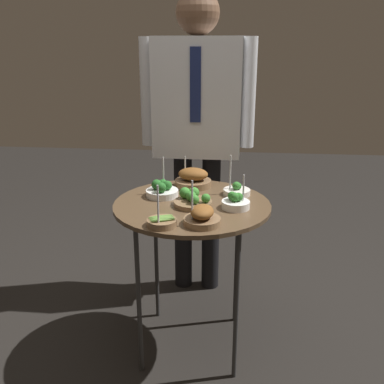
{
  "coord_description": "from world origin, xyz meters",
  "views": [
    {
      "loc": [
        0.17,
        -1.72,
        1.36
      ],
      "look_at": [
        0.0,
        0.0,
        0.77
      ],
      "focal_mm": 40.0,
      "sensor_mm": 36.0,
      "label": 1
    }
  ],
  "objects_px": {
    "serving_cart": "(192,214)",
    "bowl_broccoli_front_left": "(193,200)",
    "waiter_figure": "(197,113)",
    "bowl_asparagus_near_rim": "(162,222)",
    "bowl_broccoli_center": "(162,190)",
    "bowl_broccoli_back_left": "(236,202)",
    "bowl_broccoli_far_rim": "(237,190)",
    "bowl_roast_front_right": "(193,179)",
    "bowl_roast_back_right": "(202,216)"
  },
  "relations": [
    {
      "from": "bowl_asparagus_near_rim",
      "to": "serving_cart",
      "type": "bearing_deg",
      "value": 71.17
    },
    {
      "from": "serving_cart",
      "to": "bowl_roast_back_right",
      "type": "distance_m",
      "value": 0.25
    },
    {
      "from": "bowl_roast_back_right",
      "to": "waiter_figure",
      "type": "distance_m",
      "value": 0.82
    },
    {
      "from": "bowl_roast_back_right",
      "to": "bowl_broccoli_center",
      "type": "bearing_deg",
      "value": 124.05
    },
    {
      "from": "bowl_roast_back_right",
      "to": "bowl_broccoli_front_left",
      "type": "bearing_deg",
      "value": 105.37
    },
    {
      "from": "bowl_broccoli_center",
      "to": "bowl_broccoli_far_rim",
      "type": "relative_size",
      "value": 0.94
    },
    {
      "from": "serving_cart",
      "to": "bowl_broccoli_front_left",
      "type": "bearing_deg",
      "value": -77.73
    },
    {
      "from": "bowl_broccoli_center",
      "to": "bowl_broccoli_front_left",
      "type": "height_order",
      "value": "bowl_broccoli_center"
    },
    {
      "from": "bowl_roast_front_right",
      "to": "waiter_figure",
      "type": "bearing_deg",
      "value": 91.41
    },
    {
      "from": "serving_cart",
      "to": "bowl_roast_back_right",
      "type": "bearing_deg",
      "value": -75.0
    },
    {
      "from": "bowl_broccoli_back_left",
      "to": "bowl_broccoli_center",
      "type": "bearing_deg",
      "value": 160.53
    },
    {
      "from": "bowl_broccoli_far_rim",
      "to": "bowl_asparagus_near_rim",
      "type": "relative_size",
      "value": 1.06
    },
    {
      "from": "bowl_broccoli_front_left",
      "to": "bowl_broccoli_far_rim",
      "type": "height_order",
      "value": "bowl_broccoli_far_rim"
    },
    {
      "from": "serving_cart",
      "to": "waiter_figure",
      "type": "bearing_deg",
      "value": 92.8
    },
    {
      "from": "bowl_broccoli_back_left",
      "to": "waiter_figure",
      "type": "distance_m",
      "value": 0.68
    },
    {
      "from": "bowl_broccoli_center",
      "to": "bowl_broccoli_back_left",
      "type": "distance_m",
      "value": 0.35
    },
    {
      "from": "waiter_figure",
      "to": "bowl_broccoli_center",
      "type": "bearing_deg",
      "value": -104.12
    },
    {
      "from": "bowl_asparagus_near_rim",
      "to": "bowl_broccoli_back_left",
      "type": "bearing_deg",
      "value": 38.07
    },
    {
      "from": "bowl_broccoli_center",
      "to": "bowl_roast_front_right",
      "type": "distance_m",
      "value": 0.2
    },
    {
      "from": "bowl_broccoli_center",
      "to": "bowl_roast_back_right",
      "type": "relative_size",
      "value": 0.96
    },
    {
      "from": "bowl_broccoli_center",
      "to": "bowl_broccoli_far_rim",
      "type": "bearing_deg",
      "value": 9.27
    },
    {
      "from": "serving_cart",
      "to": "bowl_broccoli_front_left",
      "type": "xyz_separation_m",
      "value": [
        0.01,
        -0.03,
        0.08
      ]
    },
    {
      "from": "bowl_broccoli_far_rim",
      "to": "waiter_figure",
      "type": "relative_size",
      "value": 0.11
    },
    {
      "from": "bowl_broccoli_front_left",
      "to": "waiter_figure",
      "type": "height_order",
      "value": "waiter_figure"
    },
    {
      "from": "serving_cart",
      "to": "bowl_roast_back_right",
      "type": "relative_size",
      "value": 4.06
    },
    {
      "from": "bowl_broccoli_center",
      "to": "bowl_broccoli_front_left",
      "type": "xyz_separation_m",
      "value": [
        0.15,
        -0.1,
        -0.0
      ]
    },
    {
      "from": "bowl_broccoli_front_left",
      "to": "waiter_figure",
      "type": "distance_m",
      "value": 0.63
    },
    {
      "from": "bowl_asparagus_near_rim",
      "to": "waiter_figure",
      "type": "bearing_deg",
      "value": 85.58
    },
    {
      "from": "bowl_broccoli_center",
      "to": "bowl_broccoli_far_rim",
      "type": "height_order",
      "value": "bowl_broccoli_far_rim"
    },
    {
      "from": "bowl_broccoli_center",
      "to": "bowl_roast_back_right",
      "type": "bearing_deg",
      "value": -55.95
    },
    {
      "from": "bowl_broccoli_back_left",
      "to": "bowl_broccoli_far_rim",
      "type": "xyz_separation_m",
      "value": [
        0.0,
        0.17,
        -0.0
      ]
    },
    {
      "from": "bowl_broccoli_far_rim",
      "to": "waiter_figure",
      "type": "xyz_separation_m",
      "value": [
        -0.22,
        0.41,
        0.29
      ]
    },
    {
      "from": "bowl_roast_back_right",
      "to": "bowl_broccoli_far_rim",
      "type": "relative_size",
      "value": 0.98
    },
    {
      "from": "serving_cart",
      "to": "bowl_roast_front_right",
      "type": "bearing_deg",
      "value": 94.57
    },
    {
      "from": "bowl_broccoli_center",
      "to": "bowl_broccoli_back_left",
      "type": "height_order",
      "value": "bowl_broccoli_center"
    },
    {
      "from": "bowl_roast_back_right",
      "to": "bowl_asparagus_near_rim",
      "type": "distance_m",
      "value": 0.15
    },
    {
      "from": "bowl_roast_back_right",
      "to": "waiter_figure",
      "type": "relative_size",
      "value": 0.11
    },
    {
      "from": "bowl_broccoli_far_rim",
      "to": "waiter_figure",
      "type": "bearing_deg",
      "value": 117.89
    },
    {
      "from": "serving_cart",
      "to": "bowl_asparagus_near_rim",
      "type": "relative_size",
      "value": 4.25
    },
    {
      "from": "serving_cart",
      "to": "waiter_figure",
      "type": "xyz_separation_m",
      "value": [
        -0.03,
        0.54,
        0.36
      ]
    },
    {
      "from": "bowl_broccoli_far_rim",
      "to": "bowl_asparagus_near_rim",
      "type": "height_order",
      "value": "bowl_broccoli_far_rim"
    },
    {
      "from": "serving_cart",
      "to": "waiter_figure",
      "type": "distance_m",
      "value": 0.65
    },
    {
      "from": "bowl_broccoli_center",
      "to": "waiter_figure",
      "type": "xyz_separation_m",
      "value": [
        0.12,
        0.46,
        0.28
      ]
    },
    {
      "from": "bowl_broccoli_front_left",
      "to": "bowl_asparagus_near_rim",
      "type": "height_order",
      "value": "bowl_asparagus_near_rim"
    },
    {
      "from": "waiter_figure",
      "to": "bowl_broccoli_front_left",
      "type": "bearing_deg",
      "value": -86.74
    },
    {
      "from": "bowl_broccoli_back_left",
      "to": "bowl_roast_front_right",
      "type": "relative_size",
      "value": 0.82
    },
    {
      "from": "bowl_broccoli_far_rim",
      "to": "waiter_figure",
      "type": "distance_m",
      "value": 0.55
    },
    {
      "from": "bowl_broccoli_back_left",
      "to": "bowl_roast_front_right",
      "type": "height_order",
      "value": "bowl_broccoli_back_left"
    },
    {
      "from": "bowl_roast_front_right",
      "to": "bowl_asparagus_near_rim",
      "type": "xyz_separation_m",
      "value": [
        -0.07,
        -0.49,
        -0.02
      ]
    },
    {
      "from": "bowl_broccoli_far_rim",
      "to": "bowl_asparagus_near_rim",
      "type": "distance_m",
      "value": 0.48
    }
  ]
}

